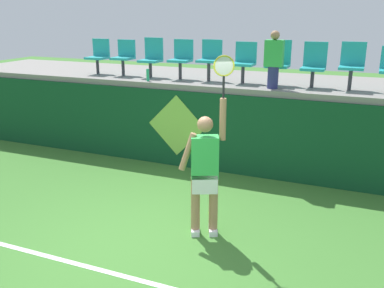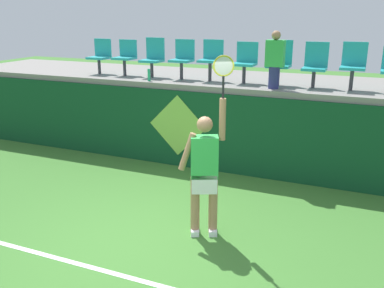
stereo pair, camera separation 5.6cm
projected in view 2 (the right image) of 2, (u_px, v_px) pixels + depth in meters
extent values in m
plane|color=#3D752D|center=(135.00, 245.00, 6.01)|extent=(40.00, 40.00, 0.00)
cube|color=#0F4223|center=(216.00, 132.00, 8.63)|extent=(13.92, 0.20, 1.60)
cube|color=gray|center=(236.00, 81.00, 9.46)|extent=(13.92, 2.57, 0.12)
cube|color=white|center=(106.00, 271.00, 5.39)|extent=(12.52, 0.08, 0.01)
cube|color=white|center=(195.00, 230.00, 6.32)|extent=(0.21, 0.29, 0.08)
cube|color=white|center=(213.00, 230.00, 6.32)|extent=(0.21, 0.29, 0.08)
cylinder|color=#A87A56|center=(195.00, 206.00, 6.20)|extent=(0.13, 0.13, 0.88)
cylinder|color=#A87A56|center=(213.00, 205.00, 6.20)|extent=(0.13, 0.13, 0.88)
cube|color=white|center=(204.00, 182.00, 6.09)|extent=(0.42, 0.35, 0.28)
cube|color=green|center=(204.00, 157.00, 5.98)|extent=(0.44, 0.35, 0.60)
sphere|color=#A87A56|center=(205.00, 124.00, 5.84)|extent=(0.22, 0.22, 0.22)
cylinder|color=#A87A56|center=(187.00, 152.00, 5.95)|extent=(0.27, 0.19, 0.55)
cylinder|color=#A87A56|center=(222.00, 119.00, 5.82)|extent=(0.09, 0.09, 0.58)
cylinder|color=black|center=(223.00, 87.00, 5.69)|extent=(0.03, 0.03, 0.30)
torus|color=gold|center=(224.00, 66.00, 5.61)|extent=(0.27, 0.13, 0.28)
ellipsoid|color=silver|center=(224.00, 66.00, 5.61)|extent=(0.23, 0.11, 0.24)
sphere|color=#D1E533|center=(210.00, 213.00, 6.89)|extent=(0.07, 0.07, 0.07)
cylinder|color=#26B272|center=(149.00, 75.00, 9.01)|extent=(0.06, 0.06, 0.25)
cylinder|color=#38383D|center=(99.00, 67.00, 10.00)|extent=(0.07, 0.07, 0.35)
cube|color=teal|center=(99.00, 58.00, 9.94)|extent=(0.44, 0.42, 0.05)
cube|color=teal|center=(103.00, 47.00, 10.04)|extent=(0.44, 0.04, 0.40)
cylinder|color=#38383D|center=(125.00, 68.00, 9.74)|extent=(0.07, 0.07, 0.37)
cube|color=teal|center=(124.00, 58.00, 9.68)|extent=(0.44, 0.42, 0.05)
cube|color=teal|center=(128.00, 48.00, 9.78)|extent=(0.44, 0.04, 0.38)
cylinder|color=#38383D|center=(152.00, 70.00, 9.48)|extent=(0.07, 0.07, 0.34)
cube|color=teal|center=(152.00, 61.00, 9.42)|extent=(0.44, 0.42, 0.05)
cube|color=teal|center=(155.00, 48.00, 9.51)|extent=(0.44, 0.04, 0.47)
cylinder|color=#38383D|center=(181.00, 71.00, 9.21)|extent=(0.07, 0.07, 0.37)
cube|color=teal|center=(181.00, 61.00, 9.14)|extent=(0.44, 0.42, 0.05)
cube|color=teal|center=(185.00, 49.00, 9.24)|extent=(0.44, 0.04, 0.41)
cylinder|color=#38383D|center=(210.00, 72.00, 8.96)|extent=(0.07, 0.07, 0.40)
cube|color=teal|center=(210.00, 61.00, 8.89)|extent=(0.44, 0.42, 0.05)
cube|color=teal|center=(213.00, 49.00, 8.99)|extent=(0.44, 0.04, 0.40)
cylinder|color=#38383D|center=(244.00, 75.00, 8.69)|extent=(0.07, 0.07, 0.36)
cube|color=teal|center=(244.00, 64.00, 8.63)|extent=(0.44, 0.42, 0.05)
cube|color=teal|center=(247.00, 52.00, 8.72)|extent=(0.44, 0.04, 0.41)
cylinder|color=#38383D|center=(278.00, 77.00, 8.43)|extent=(0.07, 0.07, 0.36)
cube|color=teal|center=(278.00, 66.00, 8.37)|extent=(0.44, 0.42, 0.05)
cube|color=teal|center=(281.00, 52.00, 8.46)|extent=(0.44, 0.04, 0.46)
cylinder|color=#38383D|center=(313.00, 79.00, 8.18)|extent=(0.07, 0.07, 0.34)
cube|color=teal|center=(314.00, 69.00, 8.12)|extent=(0.44, 0.42, 0.05)
cube|color=teal|center=(317.00, 54.00, 8.21)|extent=(0.44, 0.04, 0.47)
cylinder|color=#38383D|center=(351.00, 80.00, 7.91)|extent=(0.07, 0.07, 0.39)
cube|color=teal|center=(353.00, 68.00, 7.85)|extent=(0.44, 0.42, 0.05)
cube|color=teal|center=(355.00, 54.00, 7.94)|extent=(0.44, 0.04, 0.43)
cylinder|color=navy|center=(274.00, 78.00, 8.11)|extent=(0.20, 0.20, 0.42)
cube|color=green|center=(275.00, 53.00, 7.97)|extent=(0.34, 0.20, 0.49)
sphere|color=#A87A56|center=(276.00, 35.00, 7.88)|extent=(0.17, 0.17, 0.17)
cube|color=#0F4223|center=(178.00, 166.00, 9.07)|extent=(0.90, 0.01, 0.00)
plane|color=#8CC64C|center=(178.00, 126.00, 8.81)|extent=(1.27, 0.00, 1.27)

